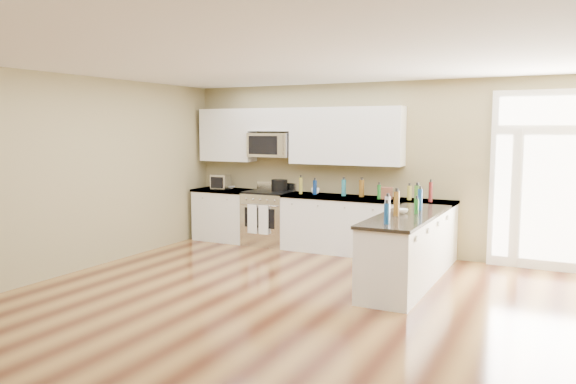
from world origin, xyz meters
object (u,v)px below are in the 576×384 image
Objects in this scene: toaster_oven at (221,182)px; stockpot at (279,185)px; peninsula_cabinet at (407,253)px; kitchen_range at (269,218)px.

stockpot is at bearing 4.20° from toaster_oven.
toaster_oven is (-1.14, -0.14, 0.01)m from stockpot.
stockpot is (-2.72, 1.57, 0.62)m from peninsula_cabinet.
toaster_oven is at bearing -178.79° from kitchen_range.
peninsula_cabinet is 8.21× the size of stockpot.
kitchen_range is 0.61m from stockpot.
stockpot is 1.15m from toaster_oven.
stockpot reaches higher than kitchen_range.
stockpot reaches higher than peninsula_cabinet.
kitchen_range is 1.16m from toaster_oven.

